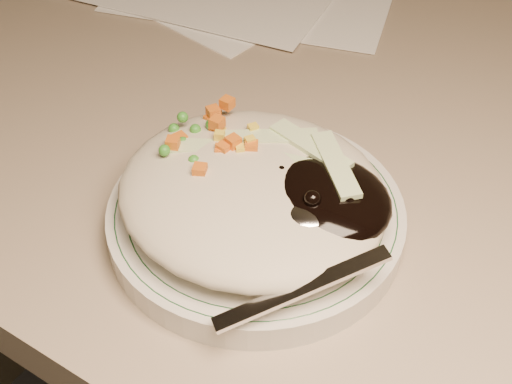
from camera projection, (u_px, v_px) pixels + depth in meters
The scene contains 4 objects.
desk at pixel (448, 297), 0.73m from camera, with size 1.40×0.70×0.74m.
plate at pixel (256, 218), 0.52m from camera, with size 0.21×0.21×0.02m, color silver.
plate_rim at pixel (256, 208), 0.51m from camera, with size 0.20×0.20×0.00m.
meal at pixel (261, 189), 0.49m from camera, with size 0.21×0.19×0.05m.
Camera 1 is at (0.08, 0.89, 1.12)m, focal length 50.00 mm.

